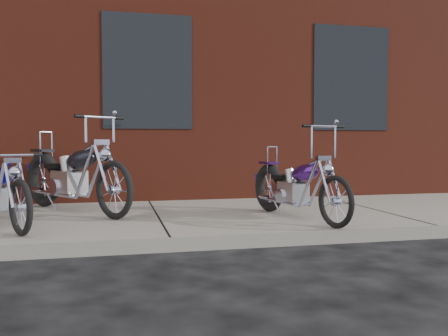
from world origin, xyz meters
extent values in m
plane|color=black|center=(0.00, 0.00, 0.00)|extent=(120.00, 120.00, 0.00)
cube|color=gray|center=(0.00, 1.50, 0.07)|extent=(22.00, 3.00, 0.15)
cube|color=maroon|center=(0.00, 8.00, 4.00)|extent=(22.00, 10.00, 8.00)
torus|color=black|center=(1.53, 1.33, 0.47)|extent=(0.26, 0.65, 0.64)
torus|color=black|center=(1.83, -0.03, 0.44)|extent=(0.19, 0.58, 0.58)
cube|color=#979A9E|center=(1.65, 0.78, 0.46)|extent=(0.32, 0.40, 0.27)
ellipsoid|color=#4F1E86|center=(1.71, 0.53, 0.72)|extent=(0.33, 0.53, 0.27)
cube|color=black|center=(1.60, 1.00, 0.64)|extent=(0.26, 0.29, 0.05)
cylinder|color=#B3B6D2|center=(1.81, 0.08, 0.67)|extent=(0.09, 0.26, 0.48)
cylinder|color=#B3B6D2|center=(1.78, 0.18, 1.27)|extent=(0.49, 0.13, 0.03)
cylinder|color=#B3B6D2|center=(1.55, 1.27, 0.81)|extent=(0.02, 0.02, 0.43)
cylinder|color=#B3B6D2|center=(1.72, 0.99, 0.35)|extent=(0.21, 0.79, 0.04)
torus|color=black|center=(-1.38, 0.29, 0.44)|extent=(0.33, 0.53, 0.57)
ellipsoid|color=#0608A6|center=(-1.66, 0.79, 0.72)|extent=(0.44, 0.54, 0.27)
cylinder|color=#B3B6D2|center=(-1.43, 0.39, 0.67)|extent=(0.16, 0.24, 0.48)
cylinder|color=#B3B6D2|center=(-1.48, 0.48, 0.95)|extent=(0.44, 0.26, 0.03)
cylinder|color=#B3B6D2|center=(-1.78, 1.23, 0.34)|extent=(0.42, 0.72, 0.04)
torus|color=black|center=(-1.44, 2.54, 0.55)|extent=(0.58, 0.74, 0.80)
torus|color=black|center=(-0.44, 1.12, 0.51)|extent=(0.48, 0.63, 0.72)
cube|color=#979A9E|center=(-1.03, 1.96, 0.54)|extent=(0.51, 0.54, 0.33)
ellipsoid|color=black|center=(-0.86, 1.71, 0.86)|extent=(0.59, 0.66, 0.34)
cube|color=black|center=(-1.20, 2.19, 0.76)|extent=(0.40, 0.41, 0.07)
cylinder|color=#B3B6D2|center=(-0.52, 1.23, 0.80)|extent=(0.22, 0.29, 0.60)
cylinder|color=#B3B6D2|center=(-0.60, 1.34, 1.40)|extent=(0.52, 0.38, 0.03)
cylinder|color=#B3B6D2|center=(-1.39, 2.47, 0.97)|extent=(0.03, 0.03, 0.53)
cylinder|color=#B3B6D2|center=(-1.06, 2.23, 0.39)|extent=(0.62, 0.84, 0.05)
camera|label=1|loc=(-0.52, -4.60, 1.07)|focal=38.00mm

